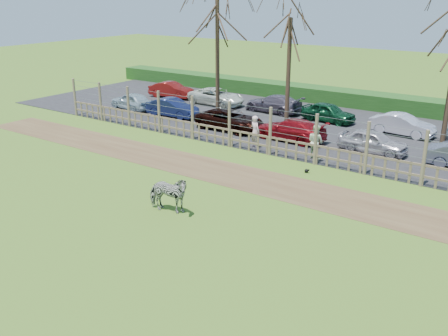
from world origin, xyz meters
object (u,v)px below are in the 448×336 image
Objects in this scene: visitor_a at (255,132)px; car_2 at (230,120)px; crow at (307,171)px; car_0 at (132,101)px; tree_mid at (290,46)px; zebra at (168,194)px; car_3 at (290,130)px; car_11 at (402,125)px; tree_left at (217,31)px; car_7 at (171,90)px; car_8 at (216,97)px; visitor_b at (316,142)px; car_4 at (373,141)px; car_10 at (328,112)px; car_9 at (274,104)px; car_1 at (172,108)px.

car_2 is (-3.13, 2.22, -0.26)m from visitor_a.
crow is (4.01, -1.94, -0.81)m from visitor_a.
tree_mid is at bearing 108.26° from car_0.
tree_mid is 3.92× the size of zebra.
car_3 is at bearing -57.76° from tree_mid.
car_2 is 10.04m from car_11.
car_7 is (-7.09, 3.67, -4.98)m from tree_left.
car_8 reaches higher than crow.
car_2 is at bearing 1.73° from visitor_b.
car_2 reaches higher than crow.
car_11 is at bearing -2.83° from car_4.
car_3 is at bearing -118.03° from car_8.
car_0 is 0.97× the size of car_7.
tree_left is at bearing 127.09° from car_10.
visitor_b is at bearing 51.54° from car_3.
visitor_a is 8.40m from car_9.
car_2 is (-6.56, 2.10, -0.26)m from visitor_b.
car_9 is at bearing -140.41° from car_3.
car_1 is (-11.55, 2.63, -0.26)m from visitor_b.
car_0 is at bearing 9.73° from visitor_b.
car_3 is 0.96× the size of car_8.
car_0 is at bearing -56.02° from car_9.
car_0 and car_11 have the same top height.
car_0 and car_8 have the same top height.
car_1 and car_2 have the same top height.
visitor_b is at bearing 141.63° from car_4.
car_0 is at bearing 178.50° from car_7.
car_2 is 4.03m from car_3.
tree_mid is (4.50, 1.00, -0.75)m from tree_left.
visitor_b is 6.90m from car_2.
car_1 is (3.76, -0.00, 0.00)m from car_0.
visitor_b is 0.42× the size of car_3.
car_3 and car_9 have the same top height.
visitor_b reaches higher than car_1.
car_10 is (13.22, -0.10, 0.00)m from car_7.
tree_left is at bearing -167.47° from tree_mid.
car_4 is 4.32m from car_11.
visitor_a is at bearing 21.50° from visitor_b.
car_4 is at bearing -134.18° from visitor_a.
car_8 is at bearing 146.86° from car_0.
car_9 is (4.61, 0.33, 0.00)m from car_8.
car_3 is 6.85m from car_9.
car_10 is (4.18, -0.30, 0.00)m from car_9.
visitor_b is at bearing -158.14° from visitor_a.
tree_left reaches higher than crow.
crow is 8.29m from car_2.
car_9 is at bearing 60.26° from car_4.
crow is 13.02m from car_1.
car_7 reaches higher than crow.
car_4 reaches higher than crow.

